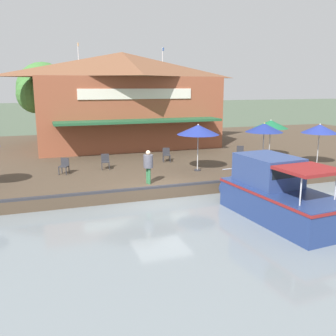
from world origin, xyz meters
The scene contains 15 objects.
ground_plane centered at (0.00, 0.00, 0.00)m, with size 220.00×220.00×0.00m, color #4C5B47.
quay_deck centered at (-11.00, 0.00, 0.30)m, with size 22.00×56.00×0.60m, color #4C3D2D.
quay_edge_fender centered at (-0.10, 0.00, 0.65)m, with size 0.20×50.40×0.10m, color #2D2D33.
waterfront_restaurant centered at (-13.75, 1.34, 4.24)m, with size 10.74×13.87×7.73m.
patio_umbrella_back_row centered at (-2.84, 3.07, 2.88)m, with size 2.30×2.30×2.59m.
patio_umbrella_mid_patio_left centered at (-1.95, 10.42, 2.75)m, with size 2.07×2.07×2.45m.
patio_umbrella_by_entrance centered at (-2.21, 6.82, 2.91)m, with size 2.08×2.08×2.60m.
patio_umbrella_mid_patio_right centered at (-5.10, 9.21, 2.76)m, with size 2.23×2.23×2.46m.
cafe_chair_under_first_umbrella centered at (-5.01, 6.99, 1.08)m, with size 0.58×0.58×0.85m.
cafe_chair_far_corner_seat centered at (-5.81, 2.26, 1.08)m, with size 0.52×0.52×0.85m.
cafe_chair_back_row_seat centered at (-4.43, -3.97, 1.08)m, with size 0.59×0.59×0.85m.
cafe_chair_mid_patio centered at (-4.93, -1.69, 1.08)m, with size 0.49×0.49×0.85m.
person_at_quay_edge centered at (-1.00, -0.29, 1.61)m, with size 0.46×0.46×1.63m.
motorboat_far_downstream centered at (3.44, 3.58, 0.98)m, with size 6.41×2.79×2.39m.
tree_behind_restaurant centered at (-17.22, -4.68, 4.84)m, with size 4.54×4.32×6.53m.
Camera 1 is at (15.79, -5.09, 5.21)m, focal length 40.00 mm.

